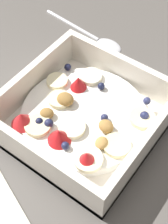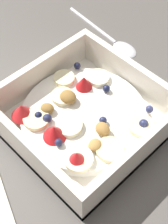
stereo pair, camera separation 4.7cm
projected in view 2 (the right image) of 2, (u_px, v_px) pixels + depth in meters
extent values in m
plane|color=#56514C|center=(88.00, 136.00, 0.48)|extent=(2.40, 2.40, 0.00)
cube|color=white|center=(84.00, 123.00, 0.49)|extent=(0.20, 0.20, 0.01)
cube|color=white|center=(40.00, 76.00, 0.51)|extent=(0.20, 0.01, 0.06)
cube|color=white|center=(137.00, 155.00, 0.43)|extent=(0.20, 0.01, 0.06)
cube|color=white|center=(130.00, 77.00, 0.51)|extent=(0.01, 0.18, 0.06)
cube|color=white|center=(30.00, 154.00, 0.43)|extent=(0.01, 0.18, 0.06)
cylinder|color=white|center=(84.00, 117.00, 0.48)|extent=(0.18, 0.18, 0.02)
cylinder|color=#F4EAB7|center=(62.00, 96.00, 0.49)|extent=(0.04, 0.04, 0.01)
cylinder|color=#F4EAB7|center=(64.00, 78.00, 0.51)|extent=(0.04, 0.04, 0.01)
cylinder|color=#F7EFC6|center=(78.00, 159.00, 0.42)|extent=(0.05, 0.05, 0.01)
cylinder|color=beige|center=(36.00, 119.00, 0.46)|extent=(0.05, 0.05, 0.01)
cylinder|color=#F7EFC6|center=(69.00, 126.00, 0.45)|extent=(0.05, 0.05, 0.01)
cylinder|color=beige|center=(141.00, 126.00, 0.45)|extent=(0.04, 0.04, 0.01)
cylinder|color=#F7EFC6|center=(98.00, 78.00, 0.51)|extent=(0.04, 0.04, 0.01)
cylinder|color=beige|center=(110.00, 149.00, 0.43)|extent=(0.04, 0.04, 0.01)
cone|color=red|center=(84.00, 82.00, 0.49)|extent=(0.03, 0.03, 0.02)
cone|color=red|center=(77.00, 158.00, 0.42)|extent=(0.04, 0.04, 0.02)
cone|color=red|center=(22.00, 111.00, 0.46)|extent=(0.03, 0.03, 0.02)
cone|color=red|center=(54.00, 132.00, 0.44)|extent=(0.04, 0.04, 0.02)
sphere|color=#191E3D|center=(106.00, 89.00, 0.49)|extent=(0.01, 0.01, 0.01)
sphere|color=#191E3D|center=(38.00, 115.00, 0.46)|extent=(0.01, 0.01, 0.01)
sphere|color=#23284C|center=(103.00, 120.00, 0.46)|extent=(0.01, 0.01, 0.01)
sphere|color=#23284C|center=(144.00, 124.00, 0.45)|extent=(0.01, 0.01, 0.01)
sphere|color=navy|center=(149.00, 109.00, 0.47)|extent=(0.01, 0.01, 0.01)
sphere|color=#23284C|center=(59.00, 143.00, 0.44)|extent=(0.01, 0.01, 0.01)
sphere|color=#191E3D|center=(77.00, 66.00, 0.52)|extent=(0.01, 0.01, 0.01)
sphere|color=#23284C|center=(47.00, 118.00, 0.46)|extent=(0.01, 0.01, 0.01)
ellipsoid|color=olive|center=(68.00, 97.00, 0.48)|extent=(0.02, 0.02, 0.02)
ellipsoid|color=olive|center=(47.00, 108.00, 0.47)|extent=(0.02, 0.02, 0.01)
ellipsoid|color=#AD7F42|center=(103.00, 129.00, 0.45)|extent=(0.02, 0.02, 0.02)
ellipsoid|color=tan|center=(95.00, 145.00, 0.43)|extent=(0.02, 0.02, 0.01)
ellipsoid|color=silver|center=(125.00, 48.00, 0.58)|extent=(0.04, 0.05, 0.01)
cylinder|color=silver|center=(92.00, 23.00, 0.62)|extent=(0.02, 0.13, 0.01)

